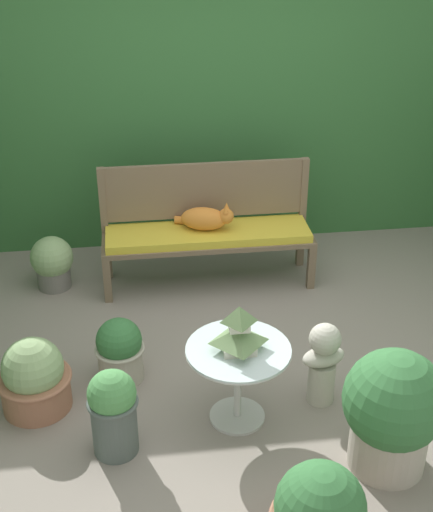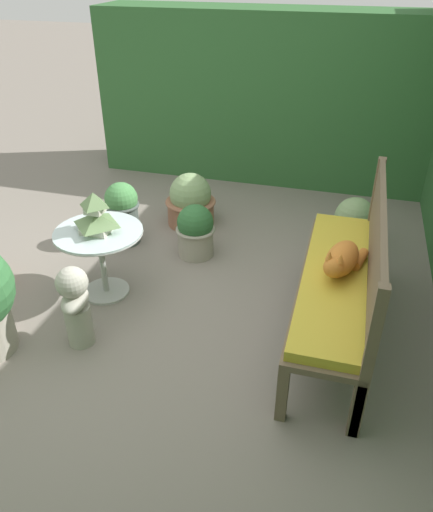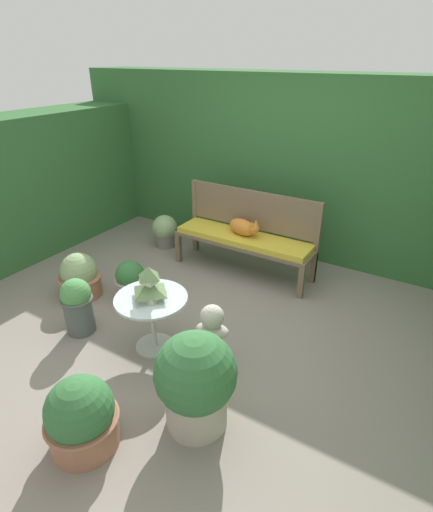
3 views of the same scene
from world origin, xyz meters
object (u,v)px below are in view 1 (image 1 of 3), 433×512
object	(u,v)px
pagoda_birdhouse	(239,331)
garden_bench	(208,238)
patio_table	(238,364)
potted_plant_patio_mid	(393,411)
potted_plant_bench_left	(52,262)
potted_plant_bench_right	(120,350)
potted_plant_hedge_corner	(34,378)
cat	(206,218)
garden_bust	(323,360)
potted_plant_table_near	(113,410)

from	to	relation	value
pagoda_birdhouse	garden_bench	bearing A→B (deg)	89.54
patio_table	pagoda_birdhouse	bearing A→B (deg)	180.00
potted_plant_patio_mid	potted_plant_bench_left	world-z (taller)	potted_plant_patio_mid
potted_plant_bench_right	potted_plant_hedge_corner	size ratio (longest dim) A/B	0.92
cat	garden_bust	distance (m)	1.69
patio_table	potted_plant_bench_right	size ratio (longest dim) A/B	1.39
pagoda_birdhouse	potted_plant_table_near	size ratio (longest dim) A/B	0.53
garden_bench	potted_plant_hedge_corner	bearing A→B (deg)	-132.14
potted_plant_patio_mid	potted_plant_bench_left	distance (m)	3.03
potted_plant_patio_mid	potted_plant_bench_right	bearing A→B (deg)	146.86
garden_bench	potted_plant_bench_right	distance (m)	1.39
cat	pagoda_birdhouse	bearing A→B (deg)	-75.86
garden_bench	potted_plant_bench_left	xyz separation A→B (m)	(-1.25, 0.09, -0.19)
cat	garden_bust	xyz separation A→B (m)	(0.55, -1.58, -0.26)
potted_plant_table_near	potted_plant_bench_right	distance (m)	0.68
garden_bust	potted_plant_bench_right	world-z (taller)	garden_bust
pagoda_birdhouse	potted_plant_hedge_corner	distance (m)	1.34
garden_bench	pagoda_birdhouse	world-z (taller)	pagoda_birdhouse
pagoda_birdhouse	potted_plant_table_near	world-z (taller)	pagoda_birdhouse
pagoda_birdhouse	potted_plant_hedge_corner	bearing A→B (deg)	167.79
garden_bench	patio_table	size ratio (longest dim) A/B	2.67
patio_table	garden_bust	distance (m)	0.57
potted_plant_bench_left	potted_plant_bench_right	bearing A→B (deg)	-67.28
cat	potted_plant_patio_mid	distance (m)	2.31
potted_plant_bench_left	potted_plant_bench_right	world-z (taller)	potted_plant_bench_right
potted_plant_bench_left	potted_plant_hedge_corner	size ratio (longest dim) A/B	0.89
potted_plant_table_near	potted_plant_hedge_corner	distance (m)	0.67
potted_plant_bench_left	cat	bearing A→B (deg)	-3.31
garden_bench	garden_bust	bearing A→B (deg)	-70.87
garden_bust	patio_table	bearing A→B (deg)	175.89
garden_bust	potted_plant_hedge_corner	xyz separation A→B (m)	(-1.80, 0.17, -0.09)
potted_plant_hedge_corner	potted_plant_patio_mid	bearing A→B (deg)	-20.48
potted_plant_table_near	potted_plant_hedge_corner	bearing A→B (deg)	137.59
potted_plant_table_near	potted_plant_bench_left	bearing A→B (deg)	104.22
patio_table	potted_plant_bench_right	distance (m)	0.88
patio_table	potted_plant_bench_left	xyz separation A→B (m)	(-1.24, 1.75, -0.19)
pagoda_birdhouse	potted_plant_bench_right	bearing A→B (deg)	145.47
garden_bust	cat	bearing A→B (deg)	95.21
cat	potted_plant_hedge_corner	world-z (taller)	cat
cat	garden_bench	bearing A→B (deg)	-42.78
pagoda_birdhouse	potted_plant_patio_mid	size ratio (longest dim) A/B	0.39
pagoda_birdhouse	potted_plant_bench_left	size ratio (longest dim) A/B	0.67
potted_plant_table_near	garden_bench	bearing A→B (deg)	67.51
garden_bust	potted_plant_table_near	distance (m)	1.33
cat	pagoda_birdhouse	xyz separation A→B (m)	(-0.00, -1.68, 0.08)
potted_plant_patio_mid	potted_plant_hedge_corner	size ratio (longest dim) A/B	1.52
potted_plant_table_near	potted_plant_patio_mid	xyz separation A→B (m)	(1.54, -0.31, 0.09)
potted_plant_hedge_corner	potted_plant_bench_right	bearing A→B (deg)	22.45
pagoda_birdhouse	garden_bust	bearing A→B (deg)	10.01
patio_table	potted_plant_bench_left	distance (m)	2.15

